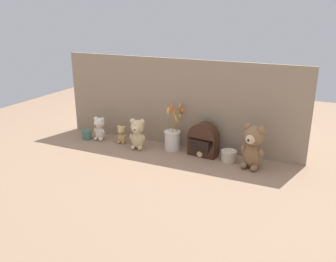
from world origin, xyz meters
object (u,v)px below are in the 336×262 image
object	(u,v)px
teddy_bear_large	(253,146)
teddy_bear_medium	(138,133)
teddy_bear_small	(99,128)
flower_vase	(173,137)
decorative_tin_short	(229,156)
vintage_radio	(203,141)
teddy_bear_tiny	(122,134)
decorative_tin_tall	(87,135)

from	to	relation	value
teddy_bear_large	teddy_bear_medium	distance (m)	0.80
teddy_bear_large	teddy_bear_small	distance (m)	1.15
teddy_bear_small	flower_vase	size ratio (longest dim) A/B	0.53
teddy_bear_medium	decorative_tin_short	distance (m)	0.65
decorative_tin_short	teddy_bear_small	bearing A→B (deg)	-179.29
vintage_radio	decorative_tin_short	xyz separation A→B (m)	(0.18, -0.03, -0.07)
teddy_bear_tiny	decorative_tin_short	size ratio (longest dim) A/B	1.33
teddy_bear_large	flower_vase	xyz separation A→B (m)	(-0.57, 0.08, -0.05)
teddy_bear_medium	flower_vase	xyz separation A→B (m)	(0.23, 0.09, -0.02)
teddy_bear_large	teddy_bear_tiny	xyz separation A→B (m)	(-0.96, 0.04, -0.08)
teddy_bear_small	teddy_bear_tiny	bearing A→B (deg)	2.33
decorative_tin_tall	decorative_tin_short	distance (m)	1.09
flower_vase	teddy_bear_tiny	bearing A→B (deg)	-174.04
teddy_bear_small	decorative_tin_tall	xyz separation A→B (m)	(-0.10, -0.03, -0.06)
teddy_bear_tiny	flower_vase	size ratio (longest dim) A/B	0.40
teddy_bear_medium	vintage_radio	xyz separation A→B (m)	(0.46, 0.08, -0.01)
teddy_bear_small	decorative_tin_short	bearing A→B (deg)	0.71
teddy_bear_medium	flower_vase	world-z (taller)	flower_vase
vintage_radio	teddy_bear_medium	bearing A→B (deg)	-170.46
teddy_bear_tiny	decorative_tin_tall	distance (m)	0.29
teddy_bear_tiny	decorative_tin_tall	size ratio (longest dim) A/B	1.81
teddy_bear_large	vintage_radio	world-z (taller)	teddy_bear_large
flower_vase	vintage_radio	xyz separation A→B (m)	(0.23, -0.01, 0.01)
teddy_bear_medium	flower_vase	size ratio (longest dim) A/B	0.65
teddy_bear_large	vintage_radio	distance (m)	0.35
teddy_bear_tiny	vintage_radio	xyz separation A→B (m)	(0.62, 0.03, 0.03)
decorative_tin_tall	decorative_tin_short	bearing A→B (deg)	2.18
teddy_bear_small	decorative_tin_short	xyz separation A→B (m)	(1.00, 0.01, -0.06)
teddy_bear_medium	decorative_tin_tall	xyz separation A→B (m)	(-0.45, 0.01, -0.08)
vintage_radio	decorative_tin_short	world-z (taller)	vintage_radio
teddy_bear_small	vintage_radio	size ratio (longest dim) A/B	0.78
teddy_bear_large	teddy_bear_small	bearing A→B (deg)	178.63
teddy_bear_large	teddy_bear_small	xyz separation A→B (m)	(-1.15, 0.03, -0.05)
teddy_bear_medium	vintage_radio	distance (m)	0.47
teddy_bear_small	flower_vase	distance (m)	0.58
teddy_bear_tiny	decorative_tin_short	distance (m)	0.81
teddy_bear_medium	teddy_bear_small	xyz separation A→B (m)	(-0.35, 0.04, -0.02)
teddy_bear_medium	teddy_bear_tiny	bearing A→B (deg)	164.13
teddy_bear_large	teddy_bear_medium	size ratio (longest dim) A/B	1.29
teddy_bear_large	decorative_tin_short	distance (m)	0.20
flower_vase	decorative_tin_tall	size ratio (longest dim) A/B	4.50
decorative_tin_tall	teddy_bear_large	bearing A→B (deg)	0.08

